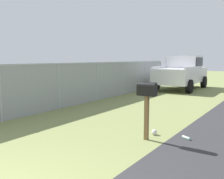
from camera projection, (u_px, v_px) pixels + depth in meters
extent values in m
cube|color=brown|center=(147.00, 118.00, 6.07)|extent=(0.09, 0.09, 1.06)
cube|color=black|center=(147.00, 91.00, 5.99)|extent=(0.20, 0.45, 0.22)
cylinder|color=black|center=(147.00, 86.00, 5.97)|extent=(0.20, 0.45, 0.20)
cube|color=red|center=(149.00, 88.00, 6.07)|extent=(0.02, 0.04, 0.18)
cube|color=silver|center=(181.00, 75.00, 16.04)|extent=(4.86, 2.05, 0.90)
cube|color=silver|center=(185.00, 62.00, 16.42)|extent=(1.67, 1.86, 0.76)
cube|color=black|center=(185.00, 62.00, 16.42)|extent=(1.62, 1.90, 0.53)
cube|color=silver|center=(161.00, 67.00, 15.59)|extent=(2.52, 0.11, 0.12)
cube|color=silver|center=(191.00, 68.00, 14.59)|extent=(2.52, 0.11, 0.12)
cylinder|color=black|center=(174.00, 81.00, 17.97)|extent=(0.76, 0.27, 0.76)
cylinder|color=black|center=(204.00, 82.00, 16.88)|extent=(0.76, 0.27, 0.76)
cylinder|color=black|center=(156.00, 84.00, 15.31)|extent=(0.76, 0.27, 0.76)
cylinder|color=black|center=(189.00, 86.00, 14.22)|extent=(0.76, 0.27, 0.76)
cylinder|color=#9EA3A8|center=(0.00, 93.00, 7.74)|extent=(0.07, 0.07, 1.75)
cylinder|color=#9EA3A8|center=(59.00, 86.00, 9.74)|extent=(0.07, 0.07, 1.75)
cylinder|color=#9EA3A8|center=(97.00, 81.00, 11.74)|extent=(0.07, 0.07, 1.75)
cylinder|color=#9EA3A8|center=(124.00, 78.00, 13.74)|extent=(0.07, 0.07, 1.75)
cylinder|color=#9EA3A8|center=(145.00, 76.00, 15.74)|extent=(0.07, 0.07, 1.75)
cylinder|color=#9EA3A8|center=(160.00, 74.00, 17.74)|extent=(0.07, 0.07, 1.75)
cube|color=#9EA3A8|center=(97.00, 63.00, 11.64)|extent=(14.53, 0.04, 0.04)
cube|color=gray|center=(97.00, 81.00, 11.74)|extent=(14.53, 0.01, 1.75)
cylinder|color=#B2D8BF|center=(186.00, 138.00, 6.15)|extent=(0.17, 0.23, 0.07)
sphere|color=silver|center=(154.00, 132.00, 6.49)|extent=(0.14, 0.14, 0.14)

